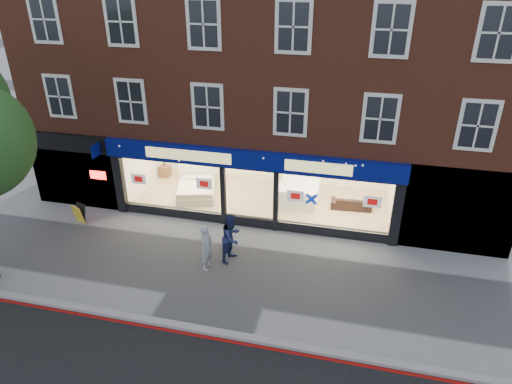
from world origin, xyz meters
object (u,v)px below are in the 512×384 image
at_px(sofa, 351,203).
at_px(display_bed, 197,189).
at_px(pedestrian_blue, 232,237).
at_px(mattress_stack, 299,191).
at_px(pedestrian_grey, 207,247).
at_px(a_board, 79,213).

bearing_deg(sofa, display_bed, -0.46).
bearing_deg(pedestrian_blue, mattress_stack, -1.33).
height_order(display_bed, mattress_stack, display_bed).
xyz_separation_m(mattress_stack, sofa, (2.25, -0.24, -0.17)).
bearing_deg(pedestrian_grey, sofa, -32.13).
xyz_separation_m(display_bed, sofa, (6.75, 0.43, -0.07)).
bearing_deg(display_bed, a_board, -156.30).
distance_m(pedestrian_grey, pedestrian_blue, 0.98).
height_order(display_bed, pedestrian_blue, pedestrian_blue).
distance_m(display_bed, a_board, 4.96).
xyz_separation_m(a_board, pedestrian_grey, (6.01, -1.74, 0.44)).
bearing_deg(display_bed, pedestrian_blue, -71.40).
distance_m(sofa, a_board, 11.18).
bearing_deg(display_bed, sofa, -11.98).
bearing_deg(a_board, mattress_stack, 44.52).
bearing_deg(sofa, pedestrian_grey, 45.17).
height_order(sofa, a_board, a_board).
xyz_separation_m(sofa, pedestrian_blue, (-3.90, -4.62, 0.55)).
relative_size(mattress_stack, sofa, 1.24).
relative_size(sofa, a_board, 2.14).
height_order(mattress_stack, pedestrian_blue, pedestrian_blue).
height_order(display_bed, pedestrian_grey, pedestrian_grey).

